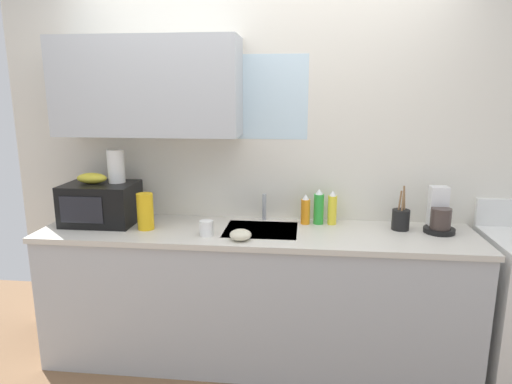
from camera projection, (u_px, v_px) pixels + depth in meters
The scene contains 14 objects.
kitchen_wall_assembly at pixel (239, 151), 3.07m from camera, with size 3.53×0.42×2.50m.
counter_unit at pixel (256, 295), 2.96m from camera, with size 2.76×0.63×0.90m.
sink_faucet at pixel (264, 207), 3.07m from camera, with size 0.03×0.03×0.18m, color #B2B5BA.
microwave at pixel (101, 203), 2.99m from camera, with size 0.46×0.35×0.27m.
banana_bunch at pixel (92, 178), 2.96m from camera, with size 0.20×0.11×0.07m, color gold.
paper_towel_roll at pixel (116, 166), 2.97m from camera, with size 0.11×0.11×0.22m, color white.
coffee_maker at pixel (439, 215), 2.82m from camera, with size 0.19×0.21×0.28m.
dish_soap_bottle_orange at pixel (305, 210), 2.98m from camera, with size 0.06×0.06×0.20m.
dish_soap_bottle_green at pixel (319, 207), 2.98m from camera, with size 0.07×0.07×0.24m.
dish_soap_bottle_yellow at pixel (332, 209), 2.97m from camera, with size 0.06×0.06×0.23m.
cereal_canister at pixel (145, 211), 2.86m from camera, with size 0.10×0.10×0.23m, color gold.
mug_white at pixel (206, 228), 2.74m from camera, with size 0.08×0.08×0.10m, color white.
utensil_crock at pixel (401, 219), 2.86m from camera, with size 0.11×0.11×0.28m.
small_bowl at pixel (241, 235), 2.67m from camera, with size 0.13×0.13×0.07m, color beige.
Camera 1 is at (0.30, -2.72, 1.76)m, focal length 31.57 mm.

